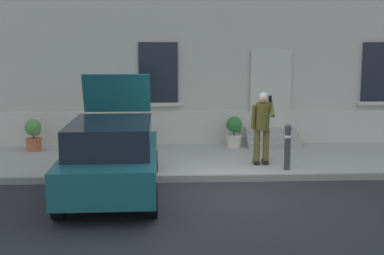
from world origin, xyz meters
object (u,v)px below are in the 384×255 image
planter_cream (234,131)px  planter_olive (136,133)px  bollard_near_person (288,145)px  hatchback_car_teal (112,156)px  person_on_phone (262,123)px  planter_terracotta (34,134)px

planter_cream → planter_olive: bearing=-175.4°
bollard_near_person → planter_cream: (-0.86, 2.70, -0.11)m
bollard_near_person → planter_cream: bearing=107.7°
planter_olive → bollard_near_person: bearing=-34.6°
hatchback_car_teal → planter_cream: hatchback_car_teal is taller
bollard_near_person → person_on_phone: (-0.50, 0.47, 0.44)m
person_on_phone → planter_cream: (-0.36, 2.22, -0.54)m
hatchback_car_teal → person_on_phone: hatchback_car_teal is taller
bollard_near_person → person_on_phone: bearing=136.6°
planter_cream → planter_terracotta: bearing=-177.4°
hatchback_car_teal → planter_olive: bearing=86.5°
planter_terracotta → planter_olive: 2.73m
bollard_near_person → planter_cream: bollard_near_person is taller
planter_terracotta → hatchback_car_teal: bearing=-56.5°
bollard_near_person → planter_olive: bearing=145.4°
hatchback_car_teal → bollard_near_person: (3.82, 1.32, -0.09)m
bollard_near_person → planter_terracotta: bollard_near_person is taller
person_on_phone → hatchback_car_teal: bearing=-149.0°
bollard_near_person → planter_olive: (-3.59, 2.48, -0.11)m
bollard_near_person → planter_terracotta: (-6.32, 2.45, -0.11)m
bollard_near_person → planter_terracotta: size_ratio=1.22×
planter_olive → planter_cream: (2.73, 0.22, 0.00)m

